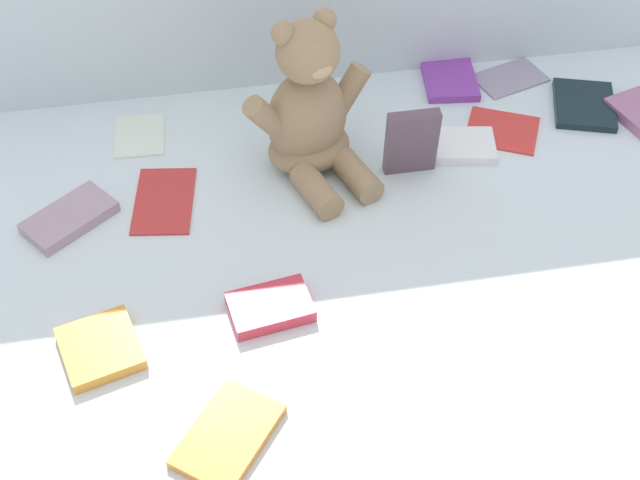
{
  "coord_description": "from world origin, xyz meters",
  "views": [
    {
      "loc": [
        -0.12,
        -0.84,
        0.89
      ],
      "look_at": [
        0.01,
        -0.1,
        0.1
      ],
      "focal_mm": 48.38,
      "sensor_mm": 36.0,
      "label": 1
    }
  ],
  "objects_px": {
    "book_case_1": "(510,77)",
    "book_case_5": "(100,348)",
    "book_case_7": "(164,200)",
    "book_case_10": "(450,80)",
    "book_case_12": "(70,218)",
    "book_case_6": "(502,130)",
    "book_case_3": "(139,135)",
    "book_case_0": "(228,436)",
    "book_case_11": "(270,307)",
    "book_case_13": "(453,146)",
    "teddy_bear": "(310,115)",
    "book_case_2": "(584,105)",
    "book_case_4": "(411,142)"
  },
  "relations": [
    {
      "from": "teddy_bear",
      "to": "book_case_3",
      "type": "distance_m",
      "value": 0.3
    },
    {
      "from": "book_case_0",
      "to": "book_case_3",
      "type": "relative_size",
      "value": 1.26
    },
    {
      "from": "book_case_7",
      "to": "book_case_1",
      "type": "bearing_deg",
      "value": 27.32
    },
    {
      "from": "book_case_10",
      "to": "book_case_11",
      "type": "distance_m",
      "value": 0.58
    },
    {
      "from": "book_case_1",
      "to": "book_case_13",
      "type": "distance_m",
      "value": 0.22
    },
    {
      "from": "book_case_2",
      "to": "book_case_5",
      "type": "bearing_deg",
      "value": -137.23
    },
    {
      "from": "book_case_5",
      "to": "book_case_10",
      "type": "xyz_separation_m",
      "value": [
        0.59,
        0.47,
        -0.0
      ]
    },
    {
      "from": "teddy_bear",
      "to": "book_case_5",
      "type": "relative_size",
      "value": 2.56
    },
    {
      "from": "book_case_5",
      "to": "teddy_bear",
      "type": "bearing_deg",
      "value": 118.72
    },
    {
      "from": "book_case_11",
      "to": "book_case_13",
      "type": "relative_size",
      "value": 0.81
    },
    {
      "from": "book_case_4",
      "to": "book_case_12",
      "type": "distance_m",
      "value": 0.51
    },
    {
      "from": "book_case_1",
      "to": "book_case_4",
      "type": "xyz_separation_m",
      "value": [
        -0.23,
        -0.2,
        0.05
      ]
    },
    {
      "from": "book_case_13",
      "to": "book_case_12",
      "type": "bearing_deg",
      "value": 106.12
    },
    {
      "from": "book_case_10",
      "to": "book_case_13",
      "type": "bearing_deg",
      "value": -97.42
    },
    {
      "from": "book_case_5",
      "to": "book_case_12",
      "type": "height_order",
      "value": "same"
    },
    {
      "from": "book_case_0",
      "to": "book_case_10",
      "type": "relative_size",
      "value": 1.19
    },
    {
      "from": "book_case_0",
      "to": "book_case_13",
      "type": "distance_m",
      "value": 0.61
    },
    {
      "from": "book_case_10",
      "to": "teddy_bear",
      "type": "bearing_deg",
      "value": -142.41
    },
    {
      "from": "book_case_0",
      "to": "book_case_4",
      "type": "bearing_deg",
      "value": -89.46
    },
    {
      "from": "book_case_5",
      "to": "book_case_11",
      "type": "xyz_separation_m",
      "value": [
        0.22,
        0.03,
        0.0
      ]
    },
    {
      "from": "book_case_6",
      "to": "book_case_3",
      "type": "bearing_deg",
      "value": -72.85
    },
    {
      "from": "book_case_0",
      "to": "book_case_6",
      "type": "distance_m",
      "value": 0.69
    },
    {
      "from": "book_case_1",
      "to": "book_case_2",
      "type": "relative_size",
      "value": 0.96
    },
    {
      "from": "book_case_2",
      "to": "book_case_4",
      "type": "distance_m",
      "value": 0.34
    },
    {
      "from": "book_case_1",
      "to": "book_case_3",
      "type": "relative_size",
      "value": 1.16
    },
    {
      "from": "book_case_2",
      "to": "book_case_4",
      "type": "relative_size",
      "value": 1.12
    },
    {
      "from": "book_case_7",
      "to": "book_case_3",
      "type": "bearing_deg",
      "value": 109.96
    },
    {
      "from": "book_case_0",
      "to": "book_case_5",
      "type": "bearing_deg",
      "value": -7.99
    },
    {
      "from": "book_case_2",
      "to": "book_case_10",
      "type": "xyz_separation_m",
      "value": [
        -0.2,
        0.1,
        0.0
      ]
    },
    {
      "from": "teddy_bear",
      "to": "book_case_0",
      "type": "bearing_deg",
      "value": -130.43
    },
    {
      "from": "teddy_bear",
      "to": "book_case_4",
      "type": "distance_m",
      "value": 0.16
    },
    {
      "from": "book_case_12",
      "to": "book_case_6",
      "type": "bearing_deg",
      "value": 60.14
    },
    {
      "from": "book_case_10",
      "to": "book_case_12",
      "type": "bearing_deg",
      "value": -153.38
    },
    {
      "from": "book_case_0",
      "to": "book_case_1",
      "type": "distance_m",
      "value": 0.83
    },
    {
      "from": "book_case_1",
      "to": "book_case_3",
      "type": "distance_m",
      "value": 0.64
    },
    {
      "from": "book_case_11",
      "to": "book_case_13",
      "type": "xyz_separation_m",
      "value": [
        0.33,
        0.28,
        -0.0
      ]
    },
    {
      "from": "book_case_0",
      "to": "book_case_3",
      "type": "xyz_separation_m",
      "value": [
        -0.09,
        0.57,
        -0.0
      ]
    },
    {
      "from": "teddy_bear",
      "to": "book_case_2",
      "type": "relative_size",
      "value": 2.05
    },
    {
      "from": "book_case_4",
      "to": "book_case_6",
      "type": "relative_size",
      "value": 0.99
    },
    {
      "from": "book_case_1",
      "to": "book_case_5",
      "type": "distance_m",
      "value": 0.84
    },
    {
      "from": "book_case_1",
      "to": "book_case_11",
      "type": "relative_size",
      "value": 1.12
    },
    {
      "from": "teddy_bear",
      "to": "book_case_1",
      "type": "distance_m",
      "value": 0.42
    },
    {
      "from": "book_case_3",
      "to": "book_case_7",
      "type": "bearing_deg",
      "value": 103.83
    },
    {
      "from": "book_case_10",
      "to": "book_case_13",
      "type": "relative_size",
      "value": 0.84
    },
    {
      "from": "book_case_4",
      "to": "book_case_11",
      "type": "distance_m",
      "value": 0.35
    },
    {
      "from": "book_case_5",
      "to": "book_case_7",
      "type": "xyz_separation_m",
      "value": [
        0.09,
        0.26,
        -0.0
      ]
    },
    {
      "from": "book_case_12",
      "to": "book_case_13",
      "type": "height_order",
      "value": "book_case_12"
    },
    {
      "from": "book_case_2",
      "to": "book_case_7",
      "type": "bearing_deg",
      "value": -153.6
    },
    {
      "from": "book_case_0",
      "to": "book_case_12",
      "type": "relative_size",
      "value": 1.01
    },
    {
      "from": "book_case_11",
      "to": "book_case_13",
      "type": "distance_m",
      "value": 0.43
    }
  ]
}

